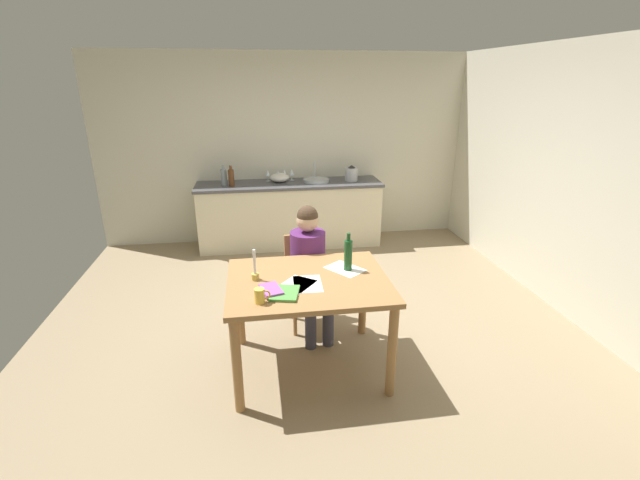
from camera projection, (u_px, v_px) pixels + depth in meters
The scene contains 24 objects.
ground_plane at pixel (311, 327), 4.22m from camera, with size 5.20×5.20×0.04m, color #937F60.
wall_back at pixel (286, 149), 6.17m from camera, with size 5.20×0.12×2.60m, color beige.
wall_right at pixel (581, 184), 4.13m from camera, with size 0.12×5.20×2.60m, color beige.
kitchen_counter at pixel (290, 214), 6.13m from camera, with size 2.54×0.64×0.90m.
dining_table at pixel (308, 292), 3.37m from camera, with size 1.23×0.98×0.80m.
chair_at_table at pixel (306, 276), 4.13m from camera, with size 0.45×0.45×0.86m.
person_seated at pixel (310, 263), 3.93m from camera, with size 0.37×0.62×1.19m.
coffee_mug at pixel (260, 296), 2.97m from camera, with size 0.11×0.07×0.11m.
candlestick at pixel (255, 272), 3.30m from camera, with size 0.06×0.06×0.25m.
book_magazine at pixel (271, 290), 3.12m from camera, with size 0.13×0.21×0.03m, color #9E53B9.
book_cookery at pixel (285, 293), 3.09m from camera, with size 0.19×0.24×0.02m, color #519442.
paper_letter at pixel (308, 284), 3.26m from camera, with size 0.21×0.30×0.00m, color white.
paper_bill at pixel (296, 285), 3.24m from camera, with size 0.21×0.30×0.00m, color white.
paper_envelope at pixel (345, 269), 3.51m from camera, with size 0.21×0.30×0.00m, color white.
wine_bottle_on_table at pixel (348, 255), 3.45m from camera, with size 0.07×0.07×0.31m.
sink_unit at pixel (316, 180), 6.02m from camera, with size 0.36×0.36×0.24m.
bottle_oil at pixel (224, 177), 5.80m from camera, with size 0.08×0.08×0.27m.
bottle_vinegar at pixel (231, 178), 5.74m from camera, with size 0.08×0.08×0.28m.
mixing_bowl at pixel (280, 178), 6.01m from camera, with size 0.27×0.27×0.12m, color white.
stovetop_kettle at pixel (351, 174), 6.06m from camera, with size 0.18×0.18×0.22m.
wine_glass_near_sink at pixel (292, 173), 6.08m from camera, with size 0.07×0.07×0.15m.
wine_glass_by_kettle at pixel (284, 173), 6.07m from camera, with size 0.07×0.07×0.15m.
wine_glass_back_left at pixel (278, 173), 6.05m from camera, with size 0.07×0.07×0.15m.
wine_glass_back_right at pixel (268, 173), 6.03m from camera, with size 0.07×0.07×0.15m.
Camera 1 is at (-0.47, -3.63, 2.24)m, focal length 24.37 mm.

